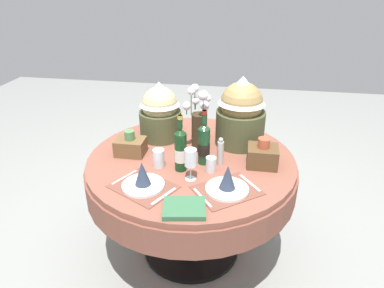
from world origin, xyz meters
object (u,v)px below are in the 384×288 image
object	(u,v)px
tumbler_near_right	(211,164)
place_setting_left	(143,180)
flower_vase	(199,122)
pepper_mill	(220,152)
place_setting_right	(227,184)
woven_basket_side_right	(263,155)
wine_glass_right	(191,158)
gift_tub_back_left	(160,109)
wine_bottle_left	(204,144)
woven_basket_side_left	(130,146)
tumbler_near_left	(159,158)
book_on_table	(184,208)
gift_tub_back_right	(241,109)
wine_bottle_centre	(181,150)
dining_table	(191,175)

from	to	relation	value
tumbler_near_right	place_setting_left	bearing A→B (deg)	-146.55
flower_vase	pepper_mill	distance (m)	0.28
place_setting_right	woven_basket_side_right	xyz separation A→B (m)	(0.19, 0.32, 0.02)
wine_glass_right	gift_tub_back_left	world-z (taller)	gift_tub_back_left
place_setting_right	tumbler_near_right	xyz separation A→B (m)	(-0.11, 0.20, -0.00)
place_setting_right	pepper_mill	size ratio (longest dim) A/B	2.32
wine_bottle_left	woven_basket_side_left	bearing A→B (deg)	175.63
wine_bottle_left	tumbler_near_right	distance (m)	0.14
pepper_mill	woven_basket_side_left	world-z (taller)	pepper_mill
wine_glass_right	tumbler_near_left	distance (m)	0.26
place_setting_left	tumbler_near_left	xyz separation A→B (m)	(0.03, 0.24, 0.01)
book_on_table	gift_tub_back_right	world-z (taller)	gift_tub_back_right
wine_glass_right	gift_tub_back_left	size ratio (longest dim) A/B	0.47
wine_bottle_centre	wine_glass_right	world-z (taller)	wine_bottle_centre
book_on_table	gift_tub_back_left	world-z (taller)	gift_tub_back_left
place_setting_left	tumbler_near_right	bearing A→B (deg)	33.45
book_on_table	woven_basket_side_left	size ratio (longest dim) A/B	1.13
place_setting_left	wine_bottle_centre	distance (m)	0.30
wine_glass_right	pepper_mill	distance (m)	0.26
woven_basket_side_right	wine_glass_right	bearing A→B (deg)	-150.67
book_on_table	tumbler_near_left	bearing A→B (deg)	110.48
place_setting_right	gift_tub_back_left	size ratio (longest dim) A/B	1.03
dining_table	wine_bottle_left	size ratio (longest dim) A/B	3.88
wine_glass_right	woven_basket_side_left	world-z (taller)	wine_glass_right
wine_bottle_left	woven_basket_side_right	distance (m)	0.37
book_on_table	wine_glass_right	bearing A→B (deg)	83.92
tumbler_near_right	pepper_mill	world-z (taller)	pepper_mill
flower_vase	tumbler_near_left	size ratio (longest dim) A/B	3.79
place_setting_left	pepper_mill	world-z (taller)	pepper_mill
wine_bottle_left	wine_glass_right	world-z (taller)	wine_bottle_left
place_setting_right	gift_tub_back_right	world-z (taller)	gift_tub_back_right
pepper_mill	book_on_table	xyz separation A→B (m)	(-0.14, -0.50, -0.07)
place_setting_left	flower_vase	xyz separation A→B (m)	(0.24, 0.52, 0.15)
place_setting_left	woven_basket_side_right	bearing A→B (deg)	28.32
wine_glass_right	flower_vase	bearing A→B (deg)	91.41
flower_vase	woven_basket_side_left	bearing A→B (deg)	-160.36
pepper_mill	woven_basket_side_right	bearing A→B (deg)	6.93
wine_bottle_left	gift_tub_back_left	bearing A→B (deg)	137.65
place_setting_right	wine_bottle_left	xyz separation A→B (m)	(-0.17, 0.29, 0.09)
wine_glass_right	place_setting_left	bearing A→B (deg)	-153.40
tumbler_near_left	book_on_table	world-z (taller)	tumbler_near_left
place_setting_left	dining_table	bearing A→B (deg)	61.37
wine_glass_right	tumbler_near_right	world-z (taller)	wine_glass_right
flower_vase	tumbler_near_right	xyz separation A→B (m)	(0.12, -0.28, -0.15)
place_setting_right	wine_glass_right	xyz separation A→B (m)	(-0.22, 0.09, 0.09)
tumbler_near_right	tumbler_near_left	bearing A→B (deg)	179.31
woven_basket_side_right	flower_vase	bearing A→B (deg)	159.00
wine_bottle_left	gift_tub_back_left	xyz separation A→B (m)	(-0.36, 0.32, 0.08)
place_setting_right	woven_basket_side_left	size ratio (longest dim) A/B	2.26
gift_tub_back_left	woven_basket_side_right	distance (m)	0.79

